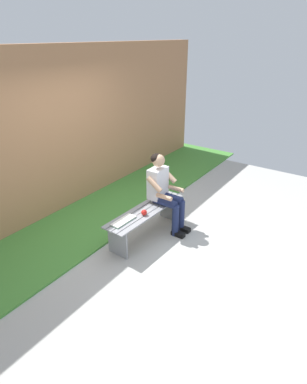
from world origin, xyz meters
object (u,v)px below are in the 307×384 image
bench_near (146,216)px  book_open (124,221)px  apple (144,213)px  person_seated (164,189)px

bench_near → book_open: size_ratio=3.73×
bench_near → apple: size_ratio=17.39×
person_seated → bench_near: bearing=-15.6°
bench_near → person_seated: 0.52m
bench_near → apple: (0.14, 0.08, 0.16)m
person_seated → apple: 0.54m
apple → book_open: apple is taller
person_seated → apple: bearing=-2.6°
apple → book_open: (0.32, -0.14, -0.03)m
person_seated → apple: person_seated is taller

